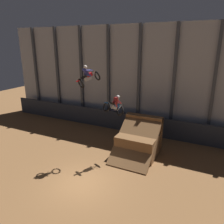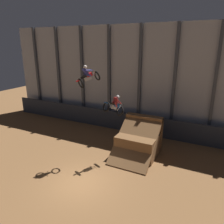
{
  "view_description": "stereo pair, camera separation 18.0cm",
  "coord_description": "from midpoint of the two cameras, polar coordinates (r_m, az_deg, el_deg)",
  "views": [
    {
      "loc": [
        7.12,
        -9.95,
        8.65
      ],
      "look_at": [
        -0.25,
        4.96,
        3.42
      ],
      "focal_mm": 35.0,
      "sensor_mm": 36.0,
      "label": 1
    },
    {
      "loc": [
        7.28,
        -9.87,
        8.65
      ],
      "look_at": [
        -0.25,
        4.96,
        3.42
      ],
      "focal_mm": 35.0,
      "sensor_mm": 36.0,
      "label": 2
    }
  ],
  "objects": [
    {
      "name": "ground_plane",
      "position": [
        15.0,
        -7.78,
        -17.94
      ],
      "size": [
        60.0,
        60.0,
        0.0
      ],
      "primitive_type": "plane",
      "color": "brown"
    },
    {
      "name": "arena_back_wall",
      "position": [
        22.02,
        7.58,
        8.38
      ],
      "size": [
        32.0,
        0.4,
        10.46
      ],
      "color": "#A3A8B2",
      "rests_on": "ground_plane"
    },
    {
      "name": "rider_bike_left_air",
      "position": [
        15.86,
        -5.98,
        9.18
      ],
      "size": [
        1.46,
        1.82,
        1.64
      ],
      "rotation": [
        0.31,
        0.0,
        -0.52
      ],
      "color": "black"
    },
    {
      "name": "rider_bike_right_air",
      "position": [
        15.97,
        0.93,
        1.59
      ],
      "size": [
        1.37,
        1.83,
        1.66
      ],
      "rotation": [
        -0.42,
        0.0,
        -0.43
      ],
      "color": "black"
    },
    {
      "name": "dirt_ramp",
      "position": [
        18.04,
        7.4,
        -7.55
      ],
      "size": [
        3.13,
        4.26,
        3.07
      ],
      "color": "brown",
      "rests_on": "ground_plane"
    },
    {
      "name": "lower_barrier",
      "position": [
        22.1,
        6.19,
        -2.98
      ],
      "size": [
        31.36,
        0.2,
        1.94
      ],
      "color": "#2D333D",
      "rests_on": "ground_plane"
    }
  ]
}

